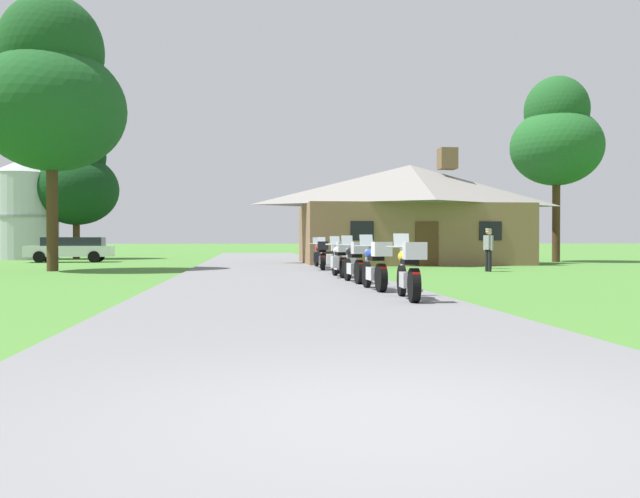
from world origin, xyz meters
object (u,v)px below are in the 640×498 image
motorcycle_green_sixth_in_row (322,256)px  parked_white_suv_far_left (71,248)px  motorcycle_red_farthest_in_row (321,255)px  bystander_gray_shirt_beside_signpost (488,247)px  motorcycle_black_third_in_row (354,262)px  motorcycle_yellow_nearest_to_camera (409,271)px  metal_silo_distant (25,209)px  motorcycle_silver_fourth_in_row (341,260)px  bystander_gray_shirt_near_lodge (489,247)px  tree_left_near (52,92)px  tree_right_of_lodge (556,136)px  tree_left_far (76,180)px  motorcycle_blue_second_in_row (375,266)px  motorcycle_yellow_fifth_in_row (336,258)px

motorcycle_green_sixth_in_row → parked_white_suv_far_left: bearing=140.0°
motorcycle_red_farthest_in_row → bystander_gray_shirt_beside_signpost: bystander_gray_shirt_beside_signpost is taller
motorcycle_black_third_in_row → parked_white_suv_far_left: 24.14m
motorcycle_yellow_nearest_to_camera → metal_silo_distant: metal_silo_distant is taller
motorcycle_silver_fourth_in_row → bystander_gray_shirt_near_lodge: 10.24m
motorcycle_silver_fourth_in_row → tree_left_near: tree_left_near is taller
metal_silo_distant → tree_right_of_lodge: bearing=-15.6°
bystander_gray_shirt_near_lodge → bystander_gray_shirt_beside_signpost: size_ratio=1.00×
motorcycle_yellow_nearest_to_camera → tree_right_of_lodge: 28.10m
motorcycle_red_farthest_in_row → tree_right_of_lodge: size_ratio=0.20×
bystander_gray_shirt_near_lodge → tree_right_of_lodge: tree_right_of_lodge is taller
tree_left_far → tree_left_near: (3.59, -17.97, 1.86)m
motorcycle_black_third_in_row → tree_right_of_lodge: bearing=47.3°
motorcycle_blue_second_in_row → motorcycle_yellow_fifth_in_row: bearing=86.1°
motorcycle_red_farthest_in_row → tree_right_of_lodge: bearing=23.4°
bystander_gray_shirt_near_lodge → tree_left_far: bearing=98.9°
motorcycle_yellow_fifth_in_row → tree_right_of_lodge: size_ratio=0.20×
motorcycle_yellow_nearest_to_camera → motorcycle_green_sixth_in_row: 13.33m
motorcycle_yellow_nearest_to_camera → parked_white_suv_far_left: bearing=120.9°
motorcycle_yellow_nearest_to_camera → motorcycle_black_third_in_row: 5.28m
motorcycle_silver_fourth_in_row → bystander_gray_shirt_near_lodge: bearing=40.4°
motorcycle_green_sixth_in_row → parked_white_suv_far_left: (-12.80, 12.43, 0.17)m
metal_silo_distant → parked_white_suv_far_left: metal_silo_distant is taller
tree_right_of_lodge → bystander_gray_shirt_near_lodge: bearing=-130.4°
bystander_gray_shirt_near_lodge → metal_silo_distant: (-24.80, 17.25, 2.34)m
motorcycle_yellow_nearest_to_camera → metal_silo_distant: 36.78m
bystander_gray_shirt_near_lodge → bystander_gray_shirt_beside_signpost: (-1.03, -2.64, 0.00)m
motorcycle_blue_second_in_row → metal_silo_distant: (-17.37, 29.70, 2.67)m
bystander_gray_shirt_beside_signpost → tree_left_far: tree_left_far is taller
bystander_gray_shirt_near_lodge → motorcycle_silver_fourth_in_row: bearing=-178.9°
motorcycle_blue_second_in_row → motorcycle_red_farthest_in_row: same height
motorcycle_green_sixth_in_row → bystander_gray_shirt_beside_signpost: 6.49m
motorcycle_yellow_nearest_to_camera → parked_white_suv_far_left: parked_white_suv_far_left is taller
tree_left_far → tree_left_near: size_ratio=0.81×
motorcycle_black_third_in_row → bystander_gray_shirt_beside_signpost: (6.43, 7.04, 0.33)m
motorcycle_blue_second_in_row → motorcycle_red_farthest_in_row: 13.19m
motorcycle_yellow_nearest_to_camera → motorcycle_yellow_fifth_in_row: same height
motorcycle_green_sixth_in_row → bystander_gray_shirt_near_lodge: bystander_gray_shirt_near_lodge is taller
motorcycle_red_farthest_in_row → tree_left_far: tree_left_far is taller
motorcycle_red_farthest_in_row → tree_right_of_lodge: 17.47m
motorcycle_yellow_nearest_to_camera → motorcycle_red_farthest_in_row: same height
motorcycle_blue_second_in_row → motorcycle_green_sixth_in_row: size_ratio=1.00×
tree_right_of_lodge → motorcycle_yellow_nearest_to_camera: bearing=-121.6°
motorcycle_yellow_nearest_to_camera → motorcycle_red_farthest_in_row: bearing=94.1°
bystander_gray_shirt_beside_signpost → motorcycle_yellow_fifth_in_row: bearing=90.2°
parked_white_suv_far_left → motorcycle_yellow_nearest_to_camera: bearing=-156.7°
motorcycle_yellow_nearest_to_camera → tree_left_near: bearing=130.7°
bystander_gray_shirt_beside_signpost → parked_white_suv_far_left: 23.44m
parked_white_suv_far_left → motorcycle_green_sixth_in_row: bearing=-137.6°
motorcycle_yellow_nearest_to_camera → tree_left_far: (-14.40, 32.56, 4.62)m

